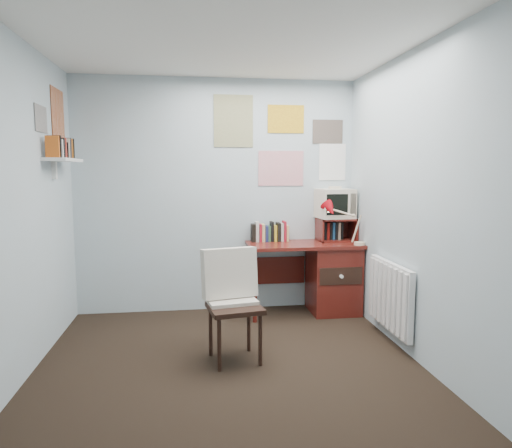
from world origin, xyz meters
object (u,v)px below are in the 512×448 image
Objects in this scene: desk at (328,275)px; wall_shelf at (63,160)px; desk_lamp at (360,226)px; tv_riser at (336,229)px; desk_chair at (235,308)px; crt_tv at (335,202)px; radiator at (390,296)px.

wall_shelf is at bearing -171.60° from desk.
desk_lamp is 1.01× the size of tv_riser.
tv_riser reaches higher than desk_chair.
desk is at bearing 144.92° from desk_lamp.
desk_chair reaches higher than desk.
desk is at bearing 8.40° from wall_shelf.
tv_riser is (0.12, 0.11, 0.48)m from desk.
desk_lamp is at bearing -68.97° from crt_tv.
wall_shelf is at bearing 169.11° from radiator.
desk_lamp is (1.39, 0.95, 0.53)m from desk_chair.
tv_riser is 1.09× the size of crt_tv.
wall_shelf reaches higher than tv_riser.
radiator is (0.29, -0.93, 0.01)m from desk.
radiator is at bearing -80.72° from tv_riser.
desk_lamp reaches higher than radiator.
desk_lamp is at bearing 24.43° from desk_chair.
wall_shelf is (-2.57, -0.38, 1.21)m from desk.
desk_lamp is 0.91m from radiator.
desk_chair is 1.41× the size of wall_shelf.
crt_tv is (1.22, 1.28, 0.75)m from desk_chair.
desk_chair is 1.92m from crt_tv.
desk is 0.65m from desk_lamp.
wall_shelf is (-2.86, 0.55, 1.20)m from radiator.
tv_riser is 1.15m from radiator.
desk is at bearing 107.24° from radiator.
crt_tv reaches higher than desk_lamp.
wall_shelf reaches higher than desk_chair.
wall_shelf is (-2.69, -0.49, 0.74)m from tv_riser.
tv_riser is (1.24, 1.26, 0.45)m from desk_chair.
desk is at bearing -137.04° from tv_riser.
tv_riser is at bearing 35.62° from desk_chair.
desk_chair is at bearing -143.92° from desk_lamp.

